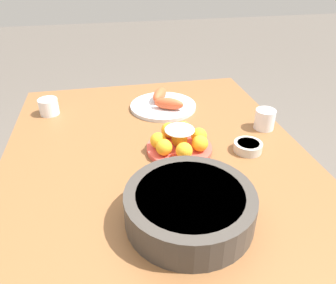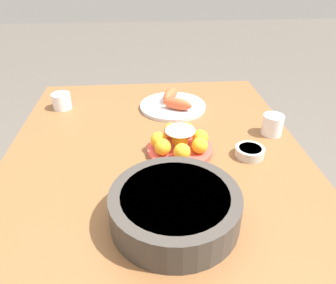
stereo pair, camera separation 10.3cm
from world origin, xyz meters
name	(u,v)px [view 2 (the right image)]	position (x,y,z in m)	size (l,w,h in m)	color
dining_table	(157,181)	(0.00, 0.00, 0.67)	(1.22, 0.96, 0.78)	brown
cake_plate	(180,143)	(-0.01, 0.08, 0.81)	(0.21, 0.21, 0.09)	#E04C42
serving_bowl	(175,207)	(0.29, 0.03, 0.82)	(0.31, 0.31, 0.08)	#3D3833
sauce_bowl	(250,152)	(0.03, 0.29, 0.79)	(0.09, 0.09, 0.03)	beige
seafood_platter	(173,104)	(-0.34, 0.09, 0.79)	(0.27, 0.27, 0.06)	silver
cup_near	(62,101)	(-0.37, -0.36, 0.81)	(0.07, 0.07, 0.06)	white
cup_far	(273,125)	(-0.10, 0.41, 0.81)	(0.07, 0.07, 0.07)	white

